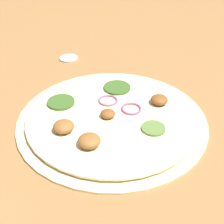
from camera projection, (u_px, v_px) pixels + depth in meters
name	position (u px, v px, depth m)	size (l,w,h in m)	color
ground_plane	(112.00, 121.00, 0.56)	(3.00, 3.00, 0.00)	olive
pizza	(111.00, 118.00, 0.56)	(0.34, 0.34, 0.03)	beige
loose_cap	(69.00, 58.00, 0.77)	(0.05, 0.05, 0.01)	beige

